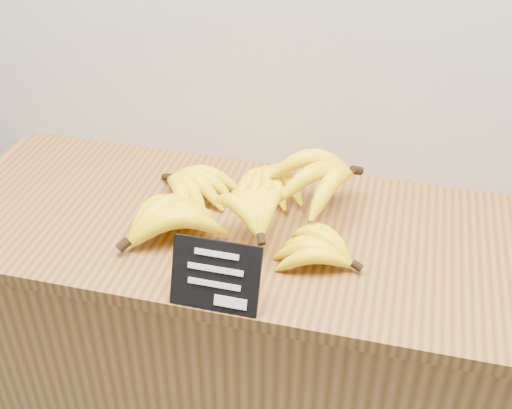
% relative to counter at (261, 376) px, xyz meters
% --- Properties ---
extents(counter, '(1.47, 0.50, 0.90)m').
position_rel_counter_xyz_m(counter, '(0.00, 0.00, 0.00)').
color(counter, '#A37234').
rests_on(counter, ground).
extents(counter_top, '(1.36, 0.54, 0.03)m').
position_rel_counter_xyz_m(counter_top, '(0.00, 0.00, 0.47)').
color(counter_top, brown).
rests_on(counter_top, counter).
extents(chalkboard_sign, '(0.16, 0.06, 0.12)m').
position_rel_counter_xyz_m(chalkboard_sign, '(-0.03, -0.24, 0.54)').
color(chalkboard_sign, black).
rests_on(chalkboard_sign, counter_top).
extents(banana_pile, '(0.54, 0.40, 0.12)m').
position_rel_counter_xyz_m(banana_pile, '(-0.03, 0.01, 0.53)').
color(banana_pile, '#FFE70A').
rests_on(banana_pile, counter_top).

